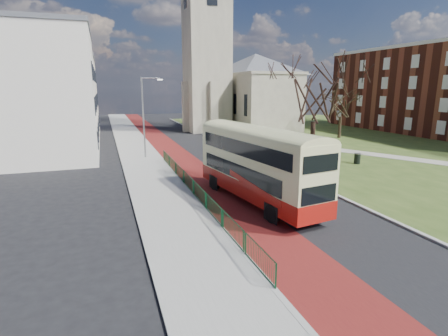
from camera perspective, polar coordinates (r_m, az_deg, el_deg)
name	(u,v)px	position (r m, az deg, el deg)	size (l,w,h in m)	color
ground	(258,210)	(21.03, 5.56, -6.83)	(160.00, 160.00, 0.00)	black
road_carriageway	(197,151)	(39.84, -4.42, 2.71)	(9.00, 120.00, 0.01)	black
bus_lane	(174,153)	(39.27, -8.24, 2.46)	(3.40, 120.00, 0.01)	#591414
pavement_west	(139,154)	(38.75, -13.77, 2.16)	(4.00, 120.00, 0.12)	gray
kerb_west	(157,153)	(38.97, -10.84, 2.37)	(0.25, 120.00, 0.13)	#999993
kerb_east	(229,146)	(43.06, 0.84, 3.60)	(0.25, 80.00, 0.13)	#999993
grass_green	(361,139)	(53.14, 21.53, 4.45)	(40.00, 80.00, 0.04)	#32491A
footpath	(394,157)	(40.41, 25.95, 1.64)	(2.20, 36.00, 0.03)	#9E998C
pedestrian_railing	(193,188)	(23.54, -5.05, -3.23)	(0.07, 24.00, 1.12)	#0E3D1F
gothic_church	(233,49)	(60.02, 1.55, 18.78)	(16.38, 18.00, 40.00)	gray
street_block_near	(42,94)	(40.36, -27.60, 10.72)	(10.30, 14.30, 13.00)	silver
street_block_far	(60,97)	(56.26, -25.23, 10.44)	(10.30, 16.30, 11.50)	#C0B5A2
streetlamp	(145,113)	(36.26, -12.81, 8.72)	(2.13, 0.18, 8.00)	gray
bus	(258,162)	(21.74, 5.51, 1.04)	(4.17, 11.27, 4.61)	maroon
winter_tree_near	(315,88)	(33.83, 14.68, 12.55)	(9.13, 9.13, 10.16)	black
winter_tree_far	(342,100)	(52.84, 18.66, 10.47)	(6.32, 6.32, 7.71)	#2E2417
litter_bin	(357,158)	(35.45, 20.93, 1.48)	(0.79, 0.79, 1.00)	black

